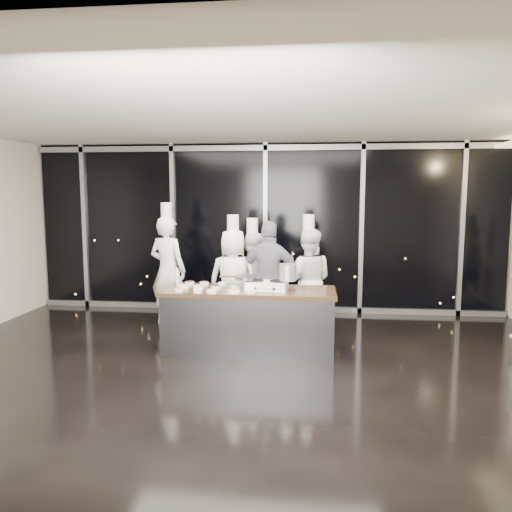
{
  "coord_description": "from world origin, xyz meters",
  "views": [
    {
      "loc": [
        0.89,
        -6.04,
        2.27
      ],
      "look_at": [
        0.07,
        1.2,
        1.34
      ],
      "focal_mm": 35.0,
      "sensor_mm": 36.0,
      "label": 1
    }
  ],
  "objects": [
    {
      "name": "stove",
      "position": [
        0.26,
        0.89,
        0.96
      ],
      "size": [
        0.6,
        0.41,
        0.14
      ],
      "rotation": [
        0.0,
        0.0,
        -0.09
      ],
      "color": "white",
      "rests_on": "demo_counter"
    },
    {
      "name": "ground",
      "position": [
        0.0,
        0.0,
        0.0
      ],
      "size": [
        9.0,
        9.0,
        0.0
      ],
      "primitive_type": "plane",
      "color": "black",
      "rests_on": "ground"
    },
    {
      "name": "squeeze_bottle",
      "position": [
        -1.14,
        1.24,
        1.02
      ],
      "size": [
        0.07,
        0.07,
        0.25
      ],
      "color": "silver",
      "rests_on": "demo_counter"
    },
    {
      "name": "window_wall",
      "position": [
        0.0,
        3.43,
        1.6
      ],
      "size": [
        8.9,
        0.11,
        3.2
      ],
      "color": "black",
      "rests_on": "ground"
    },
    {
      "name": "chef_left",
      "position": [
        -0.39,
        1.91,
        0.86
      ],
      "size": [
        0.84,
        0.56,
        1.92
      ],
      "rotation": [
        0.0,
        0.0,
        3.12
      ],
      "color": "white",
      "rests_on": "ground"
    },
    {
      "name": "chef_right",
      "position": [
        0.83,
        2.05,
        0.86
      ],
      "size": [
        0.87,
        0.7,
        1.92
      ],
      "rotation": [
        0.0,
        0.0,
        3.06
      ],
      "color": "white",
      "rests_on": "ground"
    },
    {
      "name": "guest",
      "position": [
        0.22,
        1.91,
        0.91
      ],
      "size": [
        1.11,
        0.57,
        1.82
      ],
      "rotation": [
        0.0,
        0.0,
        3.02
      ],
      "color": "#131536",
      "rests_on": "ground"
    },
    {
      "name": "frying_pan",
      "position": [
        -0.06,
        0.93,
        1.07
      ],
      "size": [
        0.54,
        0.33,
        0.05
      ],
      "rotation": [
        0.0,
        0.0,
        -0.09
      ],
      "color": "slate",
      "rests_on": "stove"
    },
    {
      "name": "prep_bowls",
      "position": [
        -0.5,
        0.84,
        0.93
      ],
      "size": [
        1.17,
        0.72,
        0.05
      ],
      "color": "white",
      "rests_on": "demo_counter"
    },
    {
      "name": "demo_counter",
      "position": [
        0.0,
        0.9,
        0.45
      ],
      "size": [
        2.46,
        0.86,
        0.9
      ],
      "color": "#38383D",
      "rests_on": "ground"
    },
    {
      "name": "chef_far_left",
      "position": [
        -1.58,
        2.23,
        0.95
      ],
      "size": [
        0.79,
        0.64,
        2.11
      ],
      "rotation": [
        0.0,
        0.0,
        2.82
      ],
      "color": "white",
      "rests_on": "ground"
    },
    {
      "name": "stock_pot",
      "position": [
        0.55,
        0.88,
        1.16
      ],
      "size": [
        0.26,
        0.26,
        0.24
      ],
      "primitive_type": "cylinder",
      "rotation": [
        0.0,
        0.0,
        -0.09
      ],
      "color": "#A7A7A9",
      "rests_on": "stove"
    },
    {
      "name": "room_shell",
      "position": [
        0.18,
        0.0,
        2.25
      ],
      "size": [
        9.02,
        7.02,
        3.21
      ],
      "color": "beige",
      "rests_on": "ground"
    },
    {
      "name": "chef_center",
      "position": [
        -0.11,
        2.21,
        0.82
      ],
      "size": [
        0.96,
        0.86,
        1.85
      ],
      "rotation": [
        0.0,
        0.0,
        2.77
      ],
      "color": "white",
      "rests_on": "ground"
    }
  ]
}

